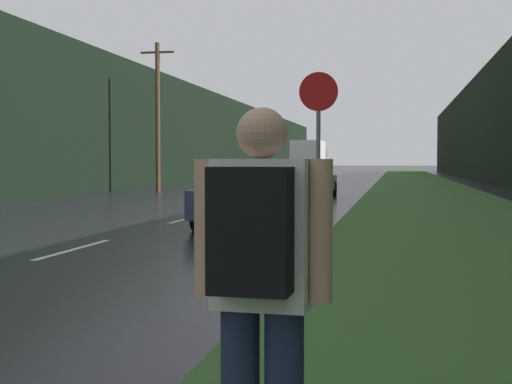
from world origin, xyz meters
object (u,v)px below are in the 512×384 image
at_px(stop_sign, 318,147).
at_px(hitchhiker_with_backpack, 260,283).
at_px(car_passing_near, 247,196).
at_px(car_oncoming, 258,176).
at_px(delivery_truck, 310,159).
at_px(car_passing_far, 313,181).

xyz_separation_m(stop_sign, hitchhiker_with_backpack, (0.66, -8.54, -0.78)).
bearing_deg(car_passing_near, car_oncoming, -79.70).
distance_m(stop_sign, car_passing_near, 6.07).
height_order(hitchhiker_with_backpack, car_passing_near, hitchhiker_with_backpack).
distance_m(stop_sign, hitchhiker_with_backpack, 8.60).
xyz_separation_m(hitchhiker_with_backpack, car_oncoming, (-7.23, 37.22, -0.30)).
xyz_separation_m(stop_sign, car_passing_near, (-2.35, 5.50, -1.09)).
relative_size(stop_sign, car_oncoming, 0.74).
xyz_separation_m(car_passing_near, car_oncoming, (-4.21, 23.18, 0.01)).
relative_size(stop_sign, hitchhiker_with_backpack, 1.67).
bearing_deg(delivery_truck, stop_sign, -82.99).
bearing_deg(car_oncoming, stop_sign, -77.11).
distance_m(hitchhiker_with_backpack, delivery_truck, 62.35).
bearing_deg(car_passing_far, car_passing_near, 90.00).
relative_size(car_oncoming, delivery_truck, 0.46).
bearing_deg(stop_sign, hitchhiker_with_backpack, -85.55).
bearing_deg(car_passing_near, delivery_truck, -84.97).
distance_m(car_passing_near, car_passing_far, 14.05).
bearing_deg(car_passing_near, hitchhiker_with_backpack, 102.11).
bearing_deg(hitchhiker_with_backpack, car_passing_far, 98.81).
xyz_separation_m(hitchhiker_with_backpack, car_passing_far, (-3.01, 28.08, -0.30)).
relative_size(hitchhiker_with_backpack, car_passing_near, 0.40).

